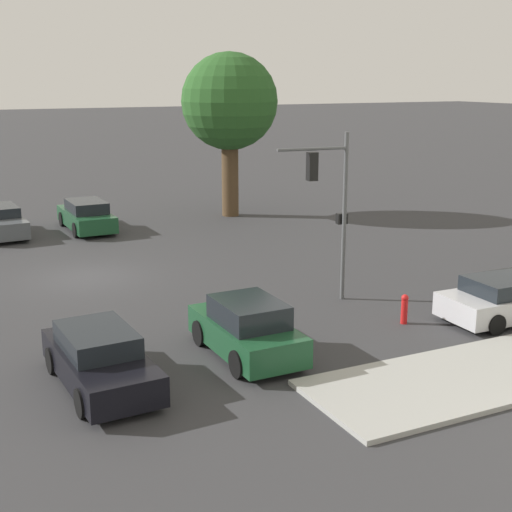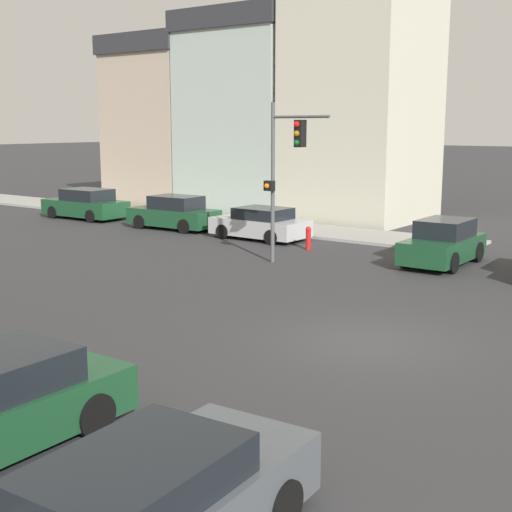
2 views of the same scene
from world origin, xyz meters
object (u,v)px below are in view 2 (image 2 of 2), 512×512
object	(u,v)px
parked_car_0	(261,224)
parked_car_2	(86,205)
crossing_car_1	(443,244)
traffic_signal	(285,159)
parked_car_1	(174,213)
fire_hydrant	(308,237)

from	to	relation	value
parked_car_0	parked_car_2	xyz separation A→B (m)	(0.08, 11.26, 0.08)
crossing_car_1	parked_car_2	size ratio (longest dim) A/B	0.85
traffic_signal	parked_car_2	bearing A→B (deg)	-99.41
crossing_car_1	parked_car_1	xyz separation A→B (m)	(0.85, 13.44, -0.01)
traffic_signal	parked_car_0	size ratio (longest dim) A/B	1.33
crossing_car_1	parked_car_1	size ratio (longest dim) A/B	0.91
crossing_car_1	fire_hydrant	xyz separation A→B (m)	(-0.24, 5.38, -0.25)
parked_car_2	fire_hydrant	bearing A→B (deg)	174.72
fire_hydrant	crossing_car_1	bearing A→B (deg)	-87.49
crossing_car_1	fire_hydrant	bearing A→B (deg)	-88.19
parked_car_2	parked_car_1	bearing A→B (deg)	178.79
fire_hydrant	traffic_signal	bearing A→B (deg)	-163.39
fire_hydrant	parked_car_1	bearing A→B (deg)	82.36
crossing_car_1	parked_car_2	distance (m)	19.72
traffic_signal	parked_car_1	size ratio (longest dim) A/B	1.26
parked_car_1	parked_car_2	bearing A→B (deg)	-2.71
crossing_car_1	traffic_signal	bearing A→B (deg)	-54.63
traffic_signal	crossing_car_1	distance (m)	6.25
parked_car_1	traffic_signal	bearing A→B (deg)	153.12
crossing_car_1	fire_hydrant	world-z (taller)	crossing_car_1
crossing_car_1	parked_car_0	distance (m)	8.48
traffic_signal	parked_car_2	xyz separation A→B (m)	(4.15, 15.23, -2.92)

